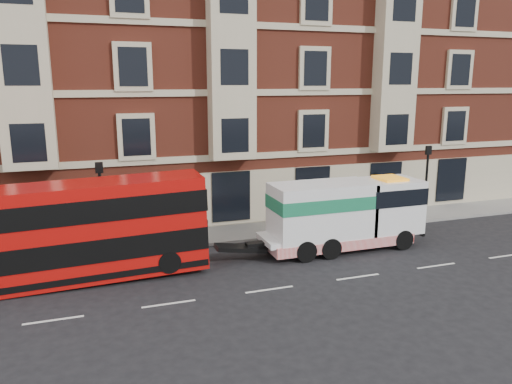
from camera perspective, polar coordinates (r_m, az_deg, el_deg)
ground at (r=20.21m, az=1.54°, el=-11.09°), size 120.00×120.00×0.00m
sidewalk at (r=26.89m, az=-4.09°, el=-4.85°), size 90.00×3.00×0.15m
victorian_terrace at (r=33.13m, az=-7.00°, el=15.86°), size 45.00×12.00×20.40m
lamp_post_west at (r=24.14m, az=-17.26°, el=-1.01°), size 0.35×0.15×4.35m
lamp_post_east at (r=30.43m, az=18.90°, el=1.60°), size 0.35×0.15×4.35m
double_decker_bus at (r=21.59m, az=-19.48°, el=-4.12°), size 10.15×2.33×4.11m
tow_truck at (r=24.61m, az=9.87°, el=-2.49°), size 8.13×2.40×3.39m
pedestrian at (r=24.53m, az=-16.87°, el=-4.82°), size 0.73×0.60×1.72m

